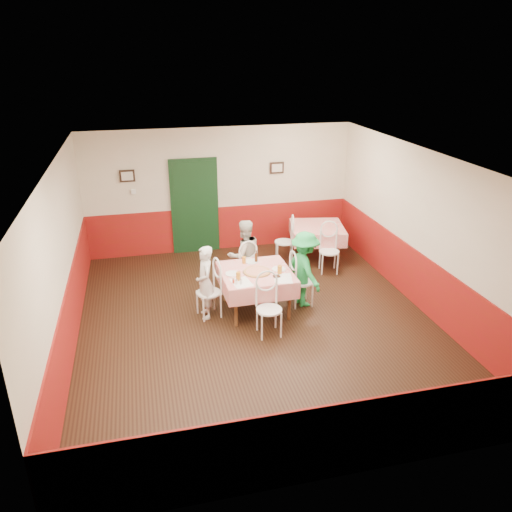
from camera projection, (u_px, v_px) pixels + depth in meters
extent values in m
plane|color=black|center=(257.00, 321.00, 8.63)|extent=(7.00, 7.00, 0.00)
plane|color=white|center=(257.00, 160.00, 7.54)|extent=(7.00, 7.00, 0.00)
cube|color=beige|center=(220.00, 190.00, 11.22)|extent=(6.00, 0.10, 2.80)
cube|color=beige|center=(339.00, 372.00, 4.95)|extent=(6.00, 0.10, 2.80)
cube|color=beige|center=(62.00, 263.00, 7.44)|extent=(0.10, 7.00, 2.80)
cube|color=beige|center=(423.00, 231.00, 8.73)|extent=(0.10, 7.00, 2.80)
cube|color=maroon|center=(222.00, 228.00, 11.56)|extent=(6.00, 0.03, 1.00)
cube|color=maroon|center=(333.00, 442.00, 5.31)|extent=(6.00, 0.03, 1.00)
cube|color=maroon|center=(71.00, 316.00, 7.79)|extent=(0.03, 7.00, 1.00)
cube|color=maroon|center=(416.00, 278.00, 9.08)|extent=(0.03, 7.00, 1.00)
cube|color=black|center=(195.00, 207.00, 11.18)|extent=(0.96, 0.06, 2.10)
cube|color=black|center=(127.00, 176.00, 10.57)|extent=(0.32, 0.03, 0.26)
cube|color=black|center=(277.00, 168.00, 11.28)|extent=(0.32, 0.03, 0.26)
cube|color=white|center=(134.00, 192.00, 10.73)|extent=(0.10, 0.03, 0.10)
cube|color=red|center=(256.00, 291.00, 8.86)|extent=(1.24, 1.24, 0.77)
cube|color=red|center=(317.00, 242.00, 11.05)|extent=(1.32, 1.32, 0.77)
cylinder|color=#B74723|center=(257.00, 271.00, 8.66)|extent=(0.47, 0.47, 0.03)
cylinder|color=white|center=(233.00, 274.00, 8.60)|extent=(0.25, 0.25, 0.01)
cylinder|color=white|center=(279.00, 269.00, 8.78)|extent=(0.25, 0.25, 0.01)
cylinder|color=white|center=(251.00, 262.00, 9.08)|extent=(0.25, 0.25, 0.01)
cylinder|color=#BF7219|center=(238.00, 276.00, 8.35)|extent=(0.08, 0.08, 0.15)
cylinder|color=#BF7219|center=(280.00, 270.00, 8.60)|extent=(0.08, 0.08, 0.15)
cylinder|color=#BF7219|center=(244.00, 260.00, 9.01)|extent=(0.07, 0.07, 0.13)
cylinder|color=#381C0A|center=(256.00, 257.00, 9.04)|extent=(0.06, 0.06, 0.21)
cylinder|color=silver|center=(236.00, 282.00, 8.21)|extent=(0.04, 0.04, 0.09)
cylinder|color=silver|center=(241.00, 282.00, 8.22)|extent=(0.04, 0.04, 0.09)
cylinder|color=#B23319|center=(233.00, 281.00, 8.25)|extent=(0.04, 0.04, 0.09)
cube|color=white|center=(241.00, 282.00, 8.30)|extent=(0.36, 0.44, 0.00)
cube|color=white|center=(283.00, 278.00, 8.44)|extent=(0.37, 0.45, 0.00)
cube|color=black|center=(277.00, 276.00, 8.50)|extent=(0.11, 0.09, 0.02)
imported|color=gray|center=(205.00, 282.00, 8.54)|extent=(0.33, 0.49, 1.31)
imported|color=gray|center=(244.00, 255.00, 9.54)|extent=(0.79, 0.68, 1.40)
imported|color=gray|center=(305.00, 269.00, 8.94)|extent=(0.69, 0.99, 1.40)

